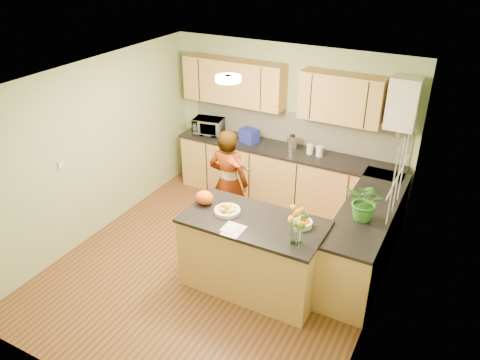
% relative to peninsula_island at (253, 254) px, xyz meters
% --- Properties ---
extents(floor, '(4.50, 4.50, 0.00)m').
position_rel_peninsula_island_xyz_m(floor, '(-0.57, 0.16, -0.49)').
color(floor, '#503017').
rests_on(floor, ground).
extents(ceiling, '(4.00, 4.50, 0.02)m').
position_rel_peninsula_island_xyz_m(ceiling, '(-0.57, 0.16, 2.01)').
color(ceiling, silver).
rests_on(ceiling, wall_back).
extents(wall_back, '(4.00, 0.02, 2.50)m').
position_rel_peninsula_island_xyz_m(wall_back, '(-0.57, 2.41, 0.76)').
color(wall_back, '#97AB7A').
rests_on(wall_back, floor).
extents(wall_front, '(4.00, 0.02, 2.50)m').
position_rel_peninsula_island_xyz_m(wall_front, '(-0.57, -2.09, 0.76)').
color(wall_front, '#97AB7A').
rests_on(wall_front, floor).
extents(wall_left, '(0.02, 4.50, 2.50)m').
position_rel_peninsula_island_xyz_m(wall_left, '(-2.57, 0.16, 0.76)').
color(wall_left, '#97AB7A').
rests_on(wall_left, floor).
extents(wall_right, '(0.02, 4.50, 2.50)m').
position_rel_peninsula_island_xyz_m(wall_right, '(1.43, 0.16, 0.76)').
color(wall_right, '#97AB7A').
rests_on(wall_right, floor).
extents(back_counter, '(3.64, 0.62, 0.94)m').
position_rel_peninsula_island_xyz_m(back_counter, '(-0.47, 2.11, -0.02)').
color(back_counter, tan).
rests_on(back_counter, floor).
extents(right_counter, '(0.62, 2.24, 0.94)m').
position_rel_peninsula_island_xyz_m(right_counter, '(1.13, 1.01, -0.02)').
color(right_counter, tan).
rests_on(right_counter, floor).
extents(splashback, '(3.60, 0.02, 0.52)m').
position_rel_peninsula_island_xyz_m(splashback, '(-0.47, 2.39, 0.71)').
color(splashback, silver).
rests_on(splashback, back_counter).
extents(upper_cabinets, '(3.20, 0.34, 0.70)m').
position_rel_peninsula_island_xyz_m(upper_cabinets, '(-0.75, 2.24, 1.36)').
color(upper_cabinets, tan).
rests_on(upper_cabinets, wall_back).
extents(boiler, '(0.40, 0.30, 0.86)m').
position_rel_peninsula_island_xyz_m(boiler, '(1.13, 2.25, 1.41)').
color(boiler, white).
rests_on(boiler, wall_back).
extents(window_right, '(0.01, 1.30, 1.05)m').
position_rel_peninsula_island_xyz_m(window_right, '(1.42, 0.76, 1.06)').
color(window_right, white).
rests_on(window_right, wall_right).
extents(light_switch, '(0.02, 0.09, 0.09)m').
position_rel_peninsula_island_xyz_m(light_switch, '(-2.56, -0.44, 0.81)').
color(light_switch, white).
rests_on(light_switch, wall_left).
extents(ceiling_lamp, '(0.30, 0.30, 0.07)m').
position_rel_peninsula_island_xyz_m(ceiling_lamp, '(-0.57, 0.46, 1.97)').
color(ceiling_lamp, '#FFEABF').
rests_on(ceiling_lamp, ceiling).
extents(peninsula_island, '(1.69, 0.87, 0.97)m').
position_rel_peninsula_island_xyz_m(peninsula_island, '(0.00, 0.00, 0.00)').
color(peninsula_island, tan).
rests_on(peninsula_island, floor).
extents(fruit_dish, '(0.31, 0.31, 0.11)m').
position_rel_peninsula_island_xyz_m(fruit_dish, '(-0.35, 0.00, 0.53)').
color(fruit_dish, beige).
rests_on(fruit_dish, peninsula_island).
extents(orange_bowl, '(0.23, 0.23, 0.13)m').
position_rel_peninsula_island_xyz_m(orange_bowl, '(0.55, 0.15, 0.54)').
color(orange_bowl, beige).
rests_on(orange_bowl, peninsula_island).
extents(flower_vase, '(0.28, 0.28, 0.51)m').
position_rel_peninsula_island_xyz_m(flower_vase, '(0.60, -0.18, 0.82)').
color(flower_vase, silver).
rests_on(flower_vase, peninsula_island).
extents(orange_bag, '(0.28, 0.26, 0.17)m').
position_rel_peninsula_island_xyz_m(orange_bag, '(-0.70, 0.05, 0.57)').
color(orange_bag, '#E34D12').
rests_on(orange_bag, peninsula_island).
extents(papers, '(0.21, 0.28, 0.01)m').
position_rel_peninsula_island_xyz_m(papers, '(-0.10, -0.30, 0.49)').
color(papers, white).
rests_on(papers, peninsula_island).
extents(violinist, '(0.61, 0.42, 1.62)m').
position_rel_peninsula_island_xyz_m(violinist, '(-0.85, 0.93, 0.32)').
color(violinist, '#EBA890').
rests_on(violinist, floor).
extents(violin, '(0.58, 0.51, 0.15)m').
position_rel_peninsula_island_xyz_m(violin, '(-0.65, 0.71, 0.81)').
color(violin, '#531205').
rests_on(violin, violinist).
extents(microwave, '(0.53, 0.41, 0.27)m').
position_rel_peninsula_island_xyz_m(microwave, '(-1.89, 2.09, 0.59)').
color(microwave, white).
rests_on(microwave, back_counter).
extents(blue_box, '(0.32, 0.27, 0.22)m').
position_rel_peninsula_island_xyz_m(blue_box, '(-1.12, 2.08, 0.56)').
color(blue_box, navy).
rests_on(blue_box, back_counter).
extents(kettle, '(0.16, 0.16, 0.31)m').
position_rel_peninsula_island_xyz_m(kettle, '(-0.39, 2.13, 0.58)').
color(kettle, '#B0B0B5').
rests_on(kettle, back_counter).
extents(jar_cream, '(0.10, 0.10, 0.15)m').
position_rel_peninsula_island_xyz_m(jar_cream, '(-0.10, 2.12, 0.53)').
color(jar_cream, beige).
rests_on(jar_cream, back_counter).
extents(jar_white, '(0.11, 0.11, 0.16)m').
position_rel_peninsula_island_xyz_m(jar_white, '(0.06, 2.11, 0.53)').
color(jar_white, white).
rests_on(jar_white, back_counter).
extents(potted_plant, '(0.51, 0.47, 0.48)m').
position_rel_peninsula_island_xyz_m(potted_plant, '(1.13, 0.67, 0.69)').
color(potted_plant, '#337A28').
rests_on(potted_plant, right_counter).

